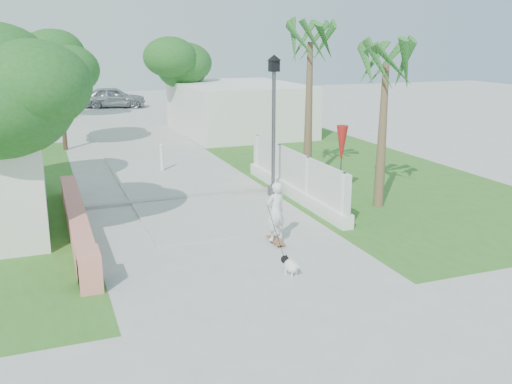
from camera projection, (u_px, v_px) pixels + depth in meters
name	position (u px, v px, depth m)	size (l,w,h in m)	color
ground	(246.00, 269.00, 12.55)	(90.00, 90.00, 0.00)	#B7B7B2
path_strip	(120.00, 132.00, 30.60)	(3.20, 36.00, 0.06)	#B7B7B2
curb	(182.00, 198.00, 17.95)	(6.50, 0.25, 0.10)	#999993
grass_right	(346.00, 169.00, 22.16)	(8.00, 20.00, 0.01)	#356620
pink_wall	(78.00, 225.00, 14.55)	(0.45, 8.20, 0.80)	#DD7E71
lattice_fence	(294.00, 181.00, 18.09)	(0.35, 7.00, 1.50)	white
building_right	(238.00, 108.00, 30.51)	(6.00, 8.00, 2.60)	silver
street_lamp	(274.00, 120.00, 17.87)	(0.44, 0.44, 4.44)	#59595E
bollard	(162.00, 157.00, 21.49)	(0.14, 0.14, 1.09)	white
patio_umbrella	(342.00, 145.00, 17.81)	(0.36, 0.36, 2.30)	#59595E
tree_left_near	(12.00, 89.00, 12.71)	(3.60, 3.60, 5.28)	#4C3826
tree_path_left	(59.00, 64.00, 24.96)	(3.40, 3.40, 5.23)	#4C3826
tree_path_right	(177.00, 65.00, 30.78)	(3.00, 3.00, 4.79)	#4C3826
tree_path_far	(55.00, 57.00, 34.06)	(3.20, 3.20, 5.17)	#4C3826
palm_far	(310.00, 52.00, 18.82)	(1.80, 1.80, 5.30)	brown
palm_near	(386.00, 73.00, 16.25)	(1.80, 1.80, 4.70)	brown
skateboarder	(276.00, 221.00, 13.49)	(0.75, 2.12, 1.56)	#995F3D
dog	(290.00, 265.00, 12.21)	(0.38, 0.58, 0.41)	white
parked_car	(113.00, 97.00, 41.27)	(1.82, 4.52, 1.54)	#A8A9AF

